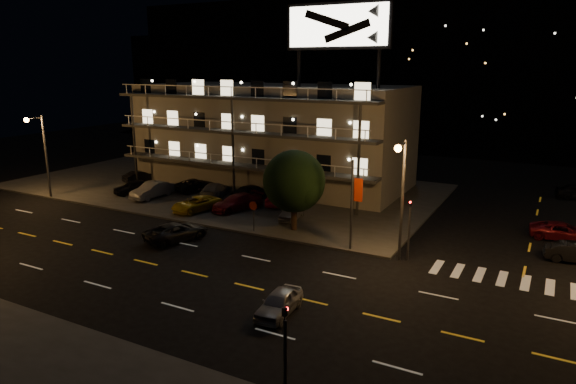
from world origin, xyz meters
The scene contains 25 objects.
ground centered at (0.00, 0.00, 0.00)m, with size 140.00×140.00×0.00m, color black.
curb_nw centered at (-14.00, 20.00, 0.07)m, with size 44.00×24.00×0.15m, color #333331.
motel centered at (-9.94, 23.88, 5.34)m, with size 28.00×13.80×18.10m.
hill_backdrop centered at (-5.94, 68.78, 11.55)m, with size 120.00×25.00×24.00m.
streetlight_nw centered at (-26.00, 7.94, 4.96)m, with size 0.44×1.92×8.00m.
streetlight_nc centered at (8.50, 7.94, 4.96)m, with size 0.44×1.92×8.00m.
signal_nw centered at (9.00, 8.50, 2.57)m, with size 0.20×0.27×4.60m.
signal_sw centered at (9.00, -8.50, 2.57)m, with size 0.20×0.27×4.60m.
banner_north centered at (5.09, 8.40, 3.43)m, with size 0.83×0.16×6.40m.
stop_sign centered at (-3.00, 8.57, 1.71)m, with size 0.91×0.11×2.61m.
tree centered at (-0.46, 10.33, 3.85)m, with size 4.94×4.76×6.23m.
lot_car_0 centered at (-19.75, 12.99, 0.81)m, with size 1.57×3.90×1.33m, color black.
lot_car_1 centered at (-16.97, 12.63, 0.90)m, with size 1.59×4.56×1.50m, color gray.
lot_car_2 centered at (-10.31, 10.92, 0.78)m, with size 2.10×4.55×1.26m, color gold.
lot_car_3 centered at (-7.36, 12.85, 0.84)m, with size 1.95×4.79×1.39m, color maroon.
lot_car_4 centered at (-1.94, 12.75, 0.78)m, with size 1.49×3.70×1.26m, color gray.
lot_car_5 centered at (-22.89, 17.17, 0.76)m, with size 1.29×3.70×1.22m, color black.
lot_car_6 centered at (-14.87, 16.71, 0.77)m, with size 2.07×4.49×1.25m, color black.
lot_car_7 centered at (-11.83, 15.68, 0.83)m, with size 1.91×4.70×1.36m, color gray.
lot_car_8 centered at (-8.06, 16.57, 0.90)m, with size 1.76×4.38×1.49m, color black.
lot_car_9 centered at (-4.89, 15.93, 0.80)m, with size 1.37×3.92×1.29m, color maroon.
side_car_0 centered at (18.80, 13.33, 0.64)m, with size 1.34×3.86×1.27m, color black.
side_car_1 centered at (17.97, 17.99, 0.63)m, with size 2.09×4.54×1.26m, color maroon.
road_car_east centered at (5.16, -2.08, 0.62)m, with size 1.47×3.65×1.24m, color gray.
road_car_west centered at (-7.06, 4.38, 0.66)m, with size 2.20×4.77×1.33m, color black.
Camera 1 is at (17.05, -23.34, 12.60)m, focal length 32.00 mm.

